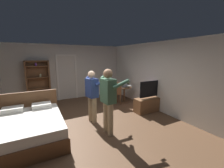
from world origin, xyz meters
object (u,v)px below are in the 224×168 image
(person_striped_shirt, at_px, (92,93))
(suitcase_dark, at_px, (50,103))
(person_blue_shirt, at_px, (108,97))
(bed, at_px, (28,127))
(side_table, at_px, (124,92))
(wooden_chair, at_px, (116,92))
(bottle_on_table, at_px, (128,84))
(tv_flatscreen, at_px, (150,102))
(bookshelf, at_px, (38,81))
(laptop, at_px, (124,86))

(person_striped_shirt, height_order, suitcase_dark, person_striped_shirt)
(person_blue_shirt, height_order, suitcase_dark, person_blue_shirt)
(bed, xyz_separation_m, side_table, (3.71, 1.36, 0.17))
(bed, bearing_deg, wooden_chair, 21.08)
(wooden_chair, distance_m, person_blue_shirt, 2.41)
(bottle_on_table, xyz_separation_m, wooden_chair, (-0.64, -0.04, -0.28))
(tv_flatscreen, relative_size, suitcase_dark, 2.66)
(bottle_on_table, xyz_separation_m, person_striped_shirt, (-2.09, -1.12, 0.09))
(person_striped_shirt, bearing_deg, bookshelf, 117.27)
(bookshelf, xyz_separation_m, person_striped_shirt, (1.41, -2.74, -0.09))
(bed, height_order, laptop, bed)
(bookshelf, distance_m, bottle_on_table, 3.86)
(wooden_chair, height_order, suitcase_dark, wooden_chair)
(bottle_on_table, bearing_deg, side_table, 150.26)
(bed, bearing_deg, bookshelf, 83.10)
(side_table, bearing_deg, wooden_chair, -166.76)
(person_blue_shirt, bearing_deg, bed, 159.25)
(bookshelf, distance_m, laptop, 3.70)
(side_table, distance_m, person_blue_shirt, 2.81)
(laptop, xyz_separation_m, person_blue_shirt, (-1.81, -2.02, 0.25))
(bottle_on_table, relative_size, suitcase_dark, 0.63)
(tv_flatscreen, xyz_separation_m, side_table, (-0.28, 1.37, 0.14))
(side_table, bearing_deg, bottle_on_table, -29.74)
(bed, relative_size, tv_flatscreen, 1.56)
(tv_flatscreen, bearing_deg, bookshelf, 141.32)
(tv_flatscreen, height_order, suitcase_dark, tv_flatscreen)
(person_blue_shirt, bearing_deg, bookshelf, 112.93)
(side_table, height_order, bottle_on_table, bottle_on_table)
(bookshelf, bearing_deg, laptop, -25.39)
(bed, bearing_deg, laptop, 19.60)
(bed, bearing_deg, suitcase_dark, 73.27)
(bookshelf, bearing_deg, tv_flatscreen, -38.68)
(person_blue_shirt, height_order, person_striped_shirt, person_blue_shirt)
(bookshelf, height_order, suitcase_dark, bookshelf)
(bookshelf, relative_size, bottle_on_table, 6.26)
(suitcase_dark, bearing_deg, wooden_chair, -27.81)
(suitcase_dark, bearing_deg, bed, -111.77)
(bed, bearing_deg, bottle_on_table, 18.33)
(side_table, height_order, laptop, laptop)
(suitcase_dark, bearing_deg, bottle_on_table, -22.97)
(bookshelf, bearing_deg, wooden_chair, -30.06)
(laptop, bearing_deg, suitcase_dark, 161.80)
(bed, xyz_separation_m, tv_flatscreen, (3.99, -0.02, 0.03))
(bed, bearing_deg, person_striped_shirt, 5.15)
(tv_flatscreen, distance_m, bottle_on_table, 1.39)
(bed, bearing_deg, person_blue_shirt, -20.75)
(bed, distance_m, side_table, 3.95)
(side_table, height_order, suitcase_dark, side_table)
(bookshelf, relative_size, wooden_chair, 1.89)
(laptop, xyz_separation_m, suitcase_dark, (-2.99, 0.98, -0.59))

